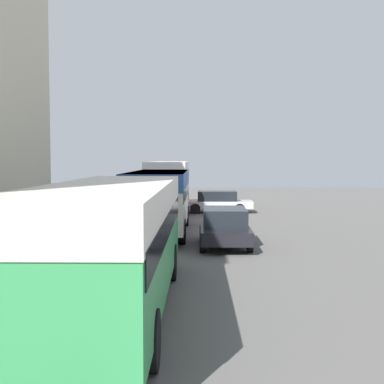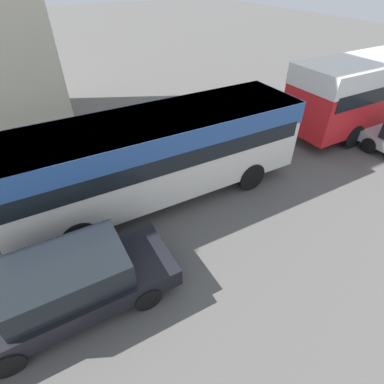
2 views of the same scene
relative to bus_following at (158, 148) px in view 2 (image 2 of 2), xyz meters
The scene contains 3 objects.
bus_following is the anchor object (origin of this frame).
car_far_curb 4.51m from the bus_following, 50.86° to the right, with size 1.92×4.58×1.47m.
pedestrian_near_curb 14.01m from the bus_following, 105.50° to the left, with size 0.33×0.33×1.79m.
Camera 2 is at (5.74, 17.82, 6.35)m, focal length 28.00 mm.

